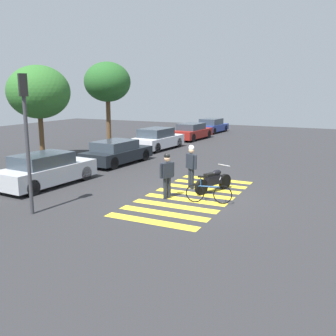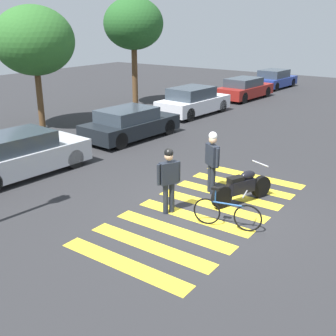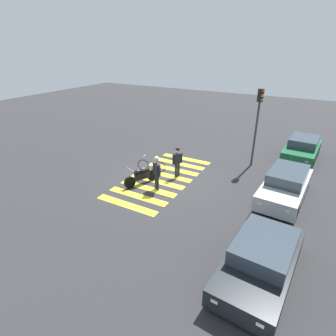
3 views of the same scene
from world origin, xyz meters
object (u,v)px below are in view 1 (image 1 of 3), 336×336
Objects in this scene: officer_on_foot at (167,172)px; car_black_suv at (117,152)px; car_maroon_wagon at (192,132)px; car_blue_hatchback at (212,126)px; police_motorcycle at (213,181)px; leaning_bicycle at (209,193)px; car_silver_sedan at (46,170)px; traffic_light_pole at (26,122)px; officer_by_motorcycle at (191,163)px; car_white_van at (157,139)px.

car_black_suv is at bearing 48.05° from officer_on_foot.
car_maroon_wagon is 1.08× the size of car_blue_hatchback.
police_motorcycle is 1.17× the size of leaning_bicycle.
car_silver_sedan is (-0.48, 5.53, -0.33)m from officer_on_foot.
traffic_light_pole is at bearing 139.74° from police_motorcycle.
officer_on_foot reaches higher than car_maroon_wagon.
traffic_light_pole reaches higher than car_blue_hatchback.
car_blue_hatchback is (21.84, 7.71, 0.25)m from leaning_bicycle.
officer_by_motorcycle is at bearing -157.55° from car_maroon_wagon.
traffic_light_pole is (-3.11, -2.29, 2.35)m from car_silver_sedan.
car_blue_hatchback is at bearing 17.40° from officer_by_motorcycle.
officer_on_foot is 0.39× the size of car_white_van.
leaning_bicycle is 12.92m from car_white_van.
officer_on_foot is 22.80m from car_blue_hatchback.
car_blue_hatchback reaches higher than car_black_suv.
car_white_van reaches higher than car_black_suv.
officer_on_foot is at bearing -160.49° from car_maroon_wagon.
traffic_light_pole reaches higher than car_black_suv.
officer_on_foot reaches higher than car_silver_sedan.
car_black_suv is at bearing 55.80° from leaning_bicycle.
car_white_van is (11.06, 0.44, 0.02)m from car_silver_sedan.
traffic_light_pole is (-20.07, -2.60, 2.39)m from car_maroon_wagon.
officer_on_foot is (-1.69, 1.24, 0.55)m from police_motorcycle.
officer_by_motorcycle is (1.68, 1.39, 0.68)m from leaning_bicycle.
car_white_van is 5.89m from car_maroon_wagon.
officer_by_motorcycle is 0.41× the size of car_white_van.
car_black_suv is at bearing -178.68° from car_maroon_wagon.
officer_by_motorcycle is 10.75m from car_white_van.
police_motorcycle is at bearing -72.20° from car_silver_sedan.
car_blue_hatchback is (22.45, 0.57, -0.04)m from car_silver_sedan.
car_blue_hatchback is at bearing 1.77° from car_black_suv.
car_maroon_wagon is at bearing -177.30° from car_blue_hatchback.
car_white_van is 14.62m from traffic_light_pole.
officer_by_motorcycle is 0.41× the size of car_black_suv.
car_blue_hatchback reaches higher than police_motorcycle.
traffic_light_pole reaches higher than car_silver_sedan.
traffic_light_pole is (-8.60, -2.34, 2.40)m from car_black_suv.
officer_on_foot is 0.39× the size of car_maroon_wagon.
car_maroon_wagon reaches higher than leaning_bicycle.
leaning_bicycle is at bearing -144.05° from car_white_van.
car_maroon_wagon is at bearing 24.51° from leaning_bicycle.
car_white_van is at bearing 35.95° from leaning_bicycle.
car_silver_sedan reaches higher than car_blue_hatchback.
officer_on_foot is (-0.13, 1.61, 0.63)m from leaning_bicycle.
car_blue_hatchback reaches higher than leaning_bicycle.
police_motorcycle is 0.46× the size of car_blue_hatchback.
traffic_light_pole is (-25.56, -2.86, 2.40)m from car_blue_hatchback.
car_maroon_wagon is at bearing 25.60° from police_motorcycle.
car_maroon_wagon reaches higher than car_black_suv.
officer_on_foot is 0.40× the size of car_black_suv.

